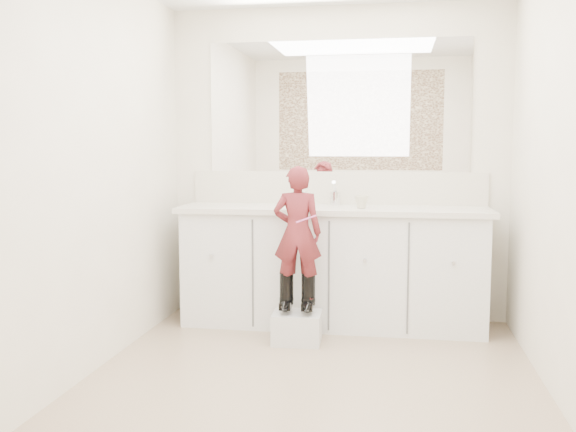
# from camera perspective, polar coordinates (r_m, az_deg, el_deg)

# --- Properties ---
(floor) EXTENTS (3.00, 3.00, 0.00)m
(floor) POSITION_cam_1_polar(r_m,az_deg,el_deg) (3.76, 2.04, -14.59)
(floor) COLOR #91745E
(floor) RESTS_ON ground
(wall_back) EXTENTS (2.60, 0.00, 2.60)m
(wall_back) POSITION_cam_1_polar(r_m,az_deg,el_deg) (5.01, 4.38, 4.64)
(wall_back) COLOR beige
(wall_back) RESTS_ON floor
(wall_front) EXTENTS (2.60, 0.00, 2.60)m
(wall_front) POSITION_cam_1_polar(r_m,az_deg,el_deg) (2.04, -3.43, 2.52)
(wall_front) COLOR beige
(wall_front) RESTS_ON floor
(wall_left) EXTENTS (0.00, 3.00, 3.00)m
(wall_left) POSITION_cam_1_polar(r_m,az_deg,el_deg) (3.90, -17.21, 3.97)
(wall_left) COLOR beige
(wall_left) RESTS_ON floor
(wall_right) EXTENTS (0.00, 3.00, 3.00)m
(wall_right) POSITION_cam_1_polar(r_m,az_deg,el_deg) (3.59, 23.23, 3.59)
(wall_right) COLOR beige
(wall_right) RESTS_ON floor
(vanity_cabinet) EXTENTS (2.20, 0.55, 0.85)m
(vanity_cabinet) POSITION_cam_1_polar(r_m,az_deg,el_deg) (4.82, 4.00, -4.70)
(vanity_cabinet) COLOR silver
(vanity_cabinet) RESTS_ON floor
(countertop) EXTENTS (2.28, 0.58, 0.04)m
(countertop) POSITION_cam_1_polar(r_m,az_deg,el_deg) (4.74, 4.02, 0.56)
(countertop) COLOR beige
(countertop) RESTS_ON vanity_cabinet
(backsplash) EXTENTS (2.28, 0.03, 0.25)m
(backsplash) POSITION_cam_1_polar(r_m,az_deg,el_deg) (5.00, 4.34, 2.52)
(backsplash) COLOR beige
(backsplash) RESTS_ON countertop
(mirror) EXTENTS (2.00, 0.02, 1.00)m
(mirror) POSITION_cam_1_polar(r_m,az_deg,el_deg) (5.00, 4.40, 9.68)
(mirror) COLOR white
(mirror) RESTS_ON wall_back
(dot_panel) EXTENTS (2.00, 0.01, 1.20)m
(dot_panel) POSITION_cam_1_polar(r_m,az_deg,el_deg) (2.07, -3.44, 15.07)
(dot_panel) COLOR #472819
(dot_panel) RESTS_ON wall_front
(faucet) EXTENTS (0.08, 0.08, 0.10)m
(faucet) POSITION_cam_1_polar(r_m,az_deg,el_deg) (4.90, 4.22, 1.56)
(faucet) COLOR silver
(faucet) RESTS_ON countertop
(cup) EXTENTS (0.12, 0.12, 0.09)m
(cup) POSITION_cam_1_polar(r_m,az_deg,el_deg) (4.66, 6.54, 1.26)
(cup) COLOR beige
(cup) RESTS_ON countertop
(soap_bottle) EXTENTS (0.08, 0.08, 0.18)m
(soap_bottle) POSITION_cam_1_polar(r_m,az_deg,el_deg) (4.73, 1.14, 1.89)
(soap_bottle) COLOR silver
(soap_bottle) RESTS_ON countertop
(step_stool) EXTENTS (0.34, 0.29, 0.21)m
(step_stool) POSITION_cam_1_polar(r_m,az_deg,el_deg) (4.44, 0.79, -9.89)
(step_stool) COLOR silver
(step_stool) RESTS_ON floor
(boot_left) EXTENTS (0.11, 0.19, 0.27)m
(boot_left) POSITION_cam_1_polar(r_m,az_deg,el_deg) (4.41, -0.14, -6.78)
(boot_left) COLOR black
(boot_left) RESTS_ON step_stool
(boot_right) EXTENTS (0.11, 0.19, 0.27)m
(boot_right) POSITION_cam_1_polar(r_m,az_deg,el_deg) (4.38, 1.81, -6.85)
(boot_right) COLOR black
(boot_right) RESTS_ON step_stool
(toddler) EXTENTS (0.34, 0.23, 0.90)m
(toddler) POSITION_cam_1_polar(r_m,az_deg,el_deg) (4.32, 0.84, -1.47)
(toddler) COLOR #A9343A
(toddler) RESTS_ON step_stool
(toothbrush) EXTENTS (0.14, 0.02, 0.06)m
(toothbrush) POSITION_cam_1_polar(r_m,az_deg,el_deg) (4.22, 1.62, -0.27)
(toothbrush) COLOR #DB55A4
(toothbrush) RESTS_ON toddler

